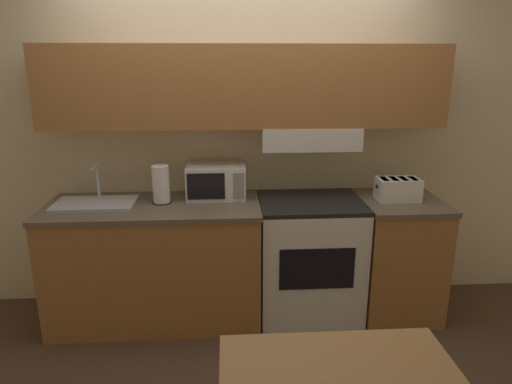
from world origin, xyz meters
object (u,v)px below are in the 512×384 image
(toaster, at_px, (398,189))
(sink_basin, at_px, (95,203))
(microwave, at_px, (216,181))
(paper_towel_roll, at_px, (161,185))
(stove_range, at_px, (309,257))

(toaster, relative_size, sink_basin, 0.57)
(microwave, bearing_deg, paper_towel_roll, -161.81)
(sink_basin, xyz_separation_m, paper_towel_roll, (0.46, 0.03, 0.12))
(stove_range, height_order, sink_basin, sink_basin)
(microwave, bearing_deg, sink_basin, -169.36)
(stove_range, xyz_separation_m, toaster, (0.63, -0.02, 0.52))
(stove_range, xyz_separation_m, paper_towel_roll, (-1.07, 0.02, 0.58))
(microwave, bearing_deg, toaster, -7.26)
(stove_range, relative_size, paper_towel_roll, 3.28)
(sink_basin, bearing_deg, microwave, 10.64)
(microwave, distance_m, toaster, 1.32)
(microwave, relative_size, toaster, 1.37)
(microwave, xyz_separation_m, toaster, (1.31, -0.17, -0.04))
(stove_range, distance_m, toaster, 0.82)
(stove_range, distance_m, paper_towel_roll, 1.21)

